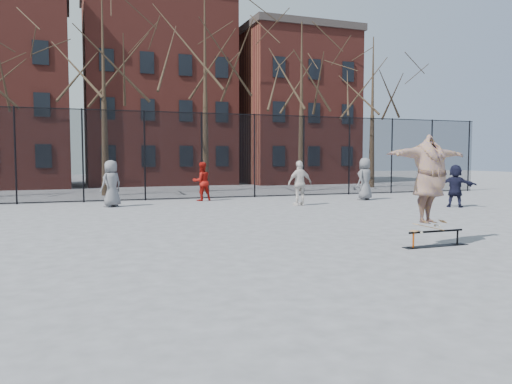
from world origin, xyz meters
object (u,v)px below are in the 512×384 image
object	(u,v)px
bystander_grey	(111,184)
bystander_navy	(455,186)
bystander_red	(202,181)
skater	(430,183)
skateboard	(428,229)
skate_rail	(436,240)
bystander_extra	(365,179)
bystander_white	(300,183)

from	to	relation	value
bystander_grey	bystander_navy	distance (m)	13.32
bystander_red	skater	bearing A→B (deg)	89.58
skateboard	bystander_grey	distance (m)	12.74
skate_rail	bystander_red	size ratio (longest dim) A/B	0.92
skateboard	bystander_red	xyz separation A→B (m)	(-1.79, 12.81, 0.46)
skate_rail	bystander_navy	size ratio (longest dim) A/B	0.96
skater	bystander_grey	world-z (taller)	skater
bystander_navy	skater	bearing A→B (deg)	88.95
skate_rail	skateboard	xyz separation A→B (m)	(-0.20, -0.00, 0.26)
skate_rail	bystander_grey	distance (m)	12.85
bystander_extra	skater	bearing A→B (deg)	37.37
skateboard	skater	bearing A→B (deg)	0.00
skate_rail	bystander_white	world-z (taller)	bystander_white
skater	bystander_extra	size ratio (longest dim) A/B	1.22
bystander_grey	skater	bearing A→B (deg)	84.26
skateboard	bystander_red	world-z (taller)	bystander_red
skateboard	bystander_white	bearing A→B (deg)	81.71
bystander_white	bystander_navy	bearing A→B (deg)	147.26
skate_rail	bystander_white	distance (m)	9.45
skate_rail	bystander_grey	bearing A→B (deg)	117.67
bystander_red	bystander_navy	distance (m)	10.49
skate_rail	skater	world-z (taller)	skater
skate_rail	skateboard	distance (m)	0.33
bystander_red	bystander_navy	xyz separation A→B (m)	(8.49, -6.16, -0.03)
skate_rail	bystander_navy	distance (m)	9.32
bystander_grey	bystander_navy	world-z (taller)	bystander_grey
skater	bystander_grey	size ratio (longest dim) A/B	1.28
bystander_grey	bystander_navy	size ratio (longest dim) A/B	1.10
skate_rail	skater	size ratio (longest dim) A/B	0.68
skate_rail	bystander_extra	xyz separation A→B (m)	(5.02, 10.68, 0.82)
skater	bystander_red	world-z (taller)	skater
skateboard	bystander_white	xyz separation A→B (m)	(1.36, 9.35, 0.50)
bystander_grey	bystander_extra	xyz separation A→B (m)	(10.98, -0.68, 0.04)
bystander_grey	bystander_extra	size ratio (longest dim) A/B	0.96
skater	bystander_extra	bearing A→B (deg)	52.90
skate_rail	bystander_extra	world-z (taller)	bystander_extra
skateboard	bystander_navy	size ratio (longest dim) A/B	0.46
skater	bystander_navy	xyz separation A→B (m)	(6.70, 6.64, -0.56)
skate_rail	skateboard	world-z (taller)	skateboard
skater	bystander_white	world-z (taller)	skater
bystander_white	bystander_extra	size ratio (longest dim) A/B	0.94
bystander_grey	bystander_extra	bearing A→B (deg)	143.84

